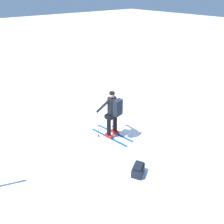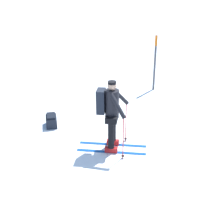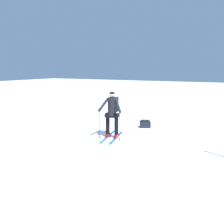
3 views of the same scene
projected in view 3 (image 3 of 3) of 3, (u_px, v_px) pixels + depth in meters
The scene contains 3 objects.
ground_plane at pixel (115, 141), 7.92m from camera, with size 80.00×80.00×0.00m, color white.
skier at pixel (112, 111), 8.18m from camera, with size 1.71×0.92×1.73m.
dropped_backpack at pixel (145, 124), 9.71m from camera, with size 0.47×0.53×0.34m.
Camera 3 is at (6.73, 3.46, 2.56)m, focal length 35.00 mm.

